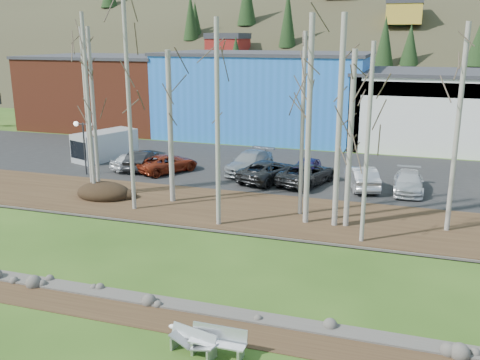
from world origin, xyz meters
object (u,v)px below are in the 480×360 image
(car_5, at_px, (362,177))
(car_7, at_px, (408,182))
(street_lamp, at_px, (83,133))
(car_4, at_px, (306,169))
(car_8, at_px, (268,171))
(bench_intact, at_px, (218,342))
(seagull, at_px, (173,327))
(car_1, at_px, (142,160))
(car_3, at_px, (250,162))
(car_6, at_px, (307,174))
(van_grey, at_px, (103,146))
(car_0, at_px, (135,161))
(car_2, at_px, (168,163))
(bench_damaged, at_px, (194,342))

(car_5, height_order, car_7, car_5)
(street_lamp, xyz_separation_m, car_4, (15.47, 3.40, -2.28))
(car_4, height_order, car_8, car_4)
(street_lamp, bearing_deg, car_5, 8.28)
(car_7, distance_m, car_8, 9.28)
(bench_intact, relative_size, street_lamp, 0.48)
(car_4, xyz_separation_m, car_7, (6.83, -0.92, -0.09))
(seagull, bearing_deg, car_1, 103.78)
(car_3, bearing_deg, bench_intact, -67.58)
(car_7, bearing_deg, bench_intact, -105.90)
(car_6, distance_m, van_grey, 17.32)
(car_1, bearing_deg, car_0, 19.05)
(seagull, relative_size, street_lamp, 0.10)
(seagull, bearing_deg, car_7, 52.61)
(car_4, relative_size, car_6, 0.84)
(seagull, height_order, car_7, car_7)
(car_8, bearing_deg, car_1, 15.35)
(car_3, height_order, car_8, car_3)
(car_2, bearing_deg, car_3, -133.22)
(car_7, height_order, van_grey, van_grey)
(car_0, relative_size, car_6, 0.74)
(car_8, bearing_deg, car_4, -139.14)
(car_4, distance_m, car_7, 6.90)
(car_1, relative_size, van_grey, 0.77)
(car_4, distance_m, car_8, 2.67)
(street_lamp, height_order, car_5, street_lamp)
(bench_damaged, xyz_separation_m, car_5, (3.27, 20.75, 0.50))
(street_lamp, distance_m, car_6, 16.05)
(car_6, bearing_deg, car_2, 16.89)
(car_0, bearing_deg, car_7, -154.91)
(bench_intact, height_order, car_1, car_1)
(car_5, bearing_deg, car_6, -15.58)
(car_0, height_order, car_2, car_0)
(bench_damaged, height_order, car_4, car_4)
(car_8, xyz_separation_m, van_grey, (-14.48, 2.33, 0.41))
(car_1, bearing_deg, bench_intact, 113.65)
(car_8, height_order, van_grey, van_grey)
(street_lamp, bearing_deg, bench_intact, -46.01)
(car_3, xyz_separation_m, car_5, (8.24, -1.79, -0.02))
(car_3, height_order, car_4, car_3)
(bench_intact, distance_m, car_3, 23.13)
(car_0, distance_m, van_grey, 4.64)
(bench_intact, bearing_deg, car_0, 124.55)
(car_2, xyz_separation_m, car_3, (5.80, 1.77, 0.11))
(car_3, relative_size, car_7, 1.17)
(bench_intact, distance_m, street_lamp, 24.95)
(car_4, relative_size, van_grey, 0.78)
(van_grey, bearing_deg, bench_damaged, -32.13)
(car_3, bearing_deg, car_0, -160.40)
(car_0, bearing_deg, seagull, 146.95)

